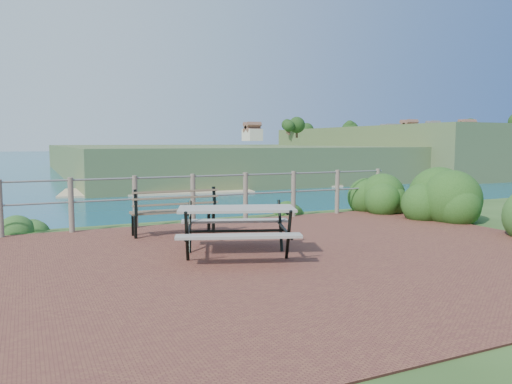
{
  "coord_description": "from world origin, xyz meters",
  "views": [
    {
      "loc": [
        -3.04,
        -6.18,
        1.65
      ],
      "look_at": [
        0.76,
        1.98,
        0.75
      ],
      "focal_mm": 35.0,
      "sensor_mm": 36.0,
      "label": 1
    }
  ],
  "objects": [
    {
      "name": "ground",
      "position": [
        0.0,
        0.0,
        0.0
      ],
      "size": [
        10.0,
        7.0,
        0.12
      ],
      "primitive_type": "cube",
      "color": "brown",
      "rests_on": "ground"
    },
    {
      "name": "ocean",
      "position": [
        0.0,
        200.0,
        0.0
      ],
      "size": [
        1200.0,
        1200.0,
        0.0
      ],
      "primitive_type": "plane",
      "color": "#146178",
      "rests_on": "ground"
    },
    {
      "name": "safety_railing",
      "position": [
        0.0,
        3.35,
        0.57
      ],
      "size": [
        9.4,
        0.1,
        1.0
      ],
      "color": "#6B5B4C",
      "rests_on": "ground"
    },
    {
      "name": "distant_bay",
      "position": [
        173.07,
        202.61,
        -1.52
      ],
      "size": [
        290.0,
        232.36,
        24.0
      ],
      "color": "#3D5D2E",
      "rests_on": "ground"
    },
    {
      "name": "picnic_table",
      "position": [
        -0.3,
        0.36,
        0.45
      ],
      "size": [
        1.79,
        1.37,
        0.7
      ],
      "rotation": [
        0.0,
        0.0,
        -0.35
      ],
      "color": "gray",
      "rests_on": "ground"
    },
    {
      "name": "park_bench",
      "position": [
        -0.67,
        2.38,
        0.56
      ],
      "size": [
        1.51,
        0.43,
        0.84
      ],
      "rotation": [
        0.0,
        0.0,
        -0.04
      ],
      "color": "brown",
      "rests_on": "ground"
    },
    {
      "name": "shrub_right_front",
      "position": [
        4.94,
        1.53,
        0.0
      ],
      "size": [
        1.34,
        1.34,
        1.9
      ],
      "primitive_type": "ellipsoid",
      "color": "#1A4414",
      "rests_on": "ground"
    },
    {
      "name": "shrub_right_edge",
      "position": [
        4.59,
        3.18,
        0.0
      ],
      "size": [
        1.11,
        1.11,
        1.58
      ],
      "primitive_type": "ellipsoid",
      "color": "#1A4414",
      "rests_on": "ground"
    },
    {
      "name": "shrub_lip_west",
      "position": [
        -3.0,
        4.14,
        0.0
      ],
      "size": [
        0.71,
        0.71,
        0.43
      ],
      "primitive_type": "ellipsoid",
      "color": "#2E5620",
      "rests_on": "ground"
    },
    {
      "name": "shrub_lip_east",
      "position": [
        2.62,
        4.01,
        0.0
      ],
      "size": [
        0.82,
        0.82,
        0.58
      ],
      "primitive_type": "ellipsoid",
      "color": "#1A4414",
      "rests_on": "ground"
    }
  ]
}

